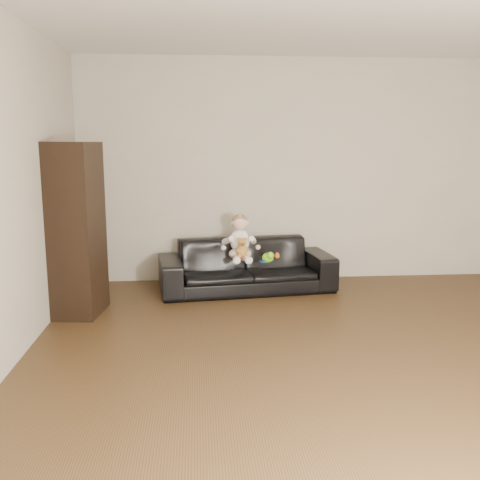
{
  "coord_description": "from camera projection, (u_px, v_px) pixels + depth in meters",
  "views": [
    {
      "loc": [
        -1.13,
        -3.54,
        1.64
      ],
      "look_at": [
        -0.67,
        2.16,
        0.59
      ],
      "focal_mm": 40.0,
      "sensor_mm": 36.0,
      "label": 1
    }
  ],
  "objects": [
    {
      "name": "toy_blue_disc",
      "position": [
        265.0,
        261.0,
        5.74
      ],
      "size": [
        0.14,
        0.14,
        0.02
      ],
      "primitive_type": "cylinder",
      "rotation": [
        0.0,
        0.0,
        -0.32
      ],
      "color": "#1740BB",
      "rests_on": "sofa"
    },
    {
      "name": "baby",
      "position": [
        240.0,
        240.0,
        5.79
      ],
      "size": [
        0.35,
        0.43,
        0.5
      ],
      "rotation": [
        0.0,
        0.0,
        0.13
      ],
      "color": "#FCD5D6",
      "rests_on": "sofa"
    },
    {
      "name": "cabinet",
      "position": [
        76.0,
        230.0,
        5.05
      ],
      "size": [
        0.48,
        0.61,
        1.64
      ],
      "primitive_type": "cube",
      "rotation": [
        0.0,
        0.0,
        -0.13
      ],
      "color": "black",
      "rests_on": "floor"
    },
    {
      "name": "floor",
      "position": [
        356.0,
        373.0,
        3.85
      ],
      "size": [
        5.5,
        5.5,
        0.0
      ],
      "primitive_type": "plane",
      "color": "#422D17",
      "rests_on": "ground"
    },
    {
      "name": "teddy_bear",
      "position": [
        242.0,
        248.0,
        5.66
      ],
      "size": [
        0.14,
        0.13,
        0.21
      ],
      "rotation": [
        0.0,
        0.0,
        0.25
      ],
      "color": "#AC7531",
      "rests_on": "sofa"
    },
    {
      "name": "sofa",
      "position": [
        246.0,
        266.0,
        5.96
      ],
      "size": [
        1.99,
        0.97,
        0.56
      ],
      "primitive_type": "imported",
      "rotation": [
        0.0,
        0.0,
        0.12
      ],
      "color": "black",
      "rests_on": "floor"
    },
    {
      "name": "toy_green",
      "position": [
        268.0,
        258.0,
        5.71
      ],
      "size": [
        0.17,
        0.18,
        0.1
      ],
      "primitive_type": "ellipsoid",
      "rotation": [
        0.0,
        0.0,
        0.37
      ],
      "color": "#6ED218",
      "rests_on": "sofa"
    },
    {
      "name": "shelf_item",
      "position": [
        76.0,
        191.0,
        4.99
      ],
      "size": [
        0.21,
        0.27,
        0.28
      ],
      "primitive_type": "cube",
      "rotation": [
        0.0,
        0.0,
        -0.13
      ],
      "color": "silver",
      "rests_on": "cabinet"
    },
    {
      "name": "wall_back",
      "position": [
        293.0,
        171.0,
        6.31
      ],
      "size": [
        5.0,
        0.0,
        5.0
      ],
      "primitive_type": "plane",
      "rotation": [
        1.57,
        0.0,
        0.0
      ],
      "color": "#B4AA97",
      "rests_on": "ground"
    },
    {
      "name": "toy_rattle",
      "position": [
        277.0,
        256.0,
        5.89
      ],
      "size": [
        0.07,
        0.07,
        0.06
      ],
      "primitive_type": "sphere",
      "rotation": [
        0.0,
        0.0,
        -0.17
      ],
      "color": "#D56019",
      "rests_on": "sofa"
    }
  ]
}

